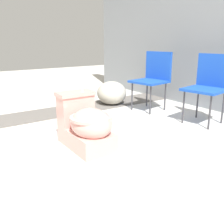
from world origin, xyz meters
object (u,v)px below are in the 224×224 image
(toilet, at_px, (86,125))
(folding_chair_left, at_px, (154,75))
(boulder_near, at_px, (112,93))
(folding_chair_middle, at_px, (210,81))

(toilet, height_order, folding_chair_left, folding_chair_left)
(toilet, bearing_deg, boulder_near, 138.21)
(folding_chair_left, bearing_deg, boulder_near, -68.48)
(toilet, xyz_separation_m, folding_chair_middle, (0.16, 1.64, 0.29))
(folding_chair_left, distance_m, folding_chair_middle, 0.86)
(folding_chair_left, relative_size, boulder_near, 1.62)
(folding_chair_middle, bearing_deg, toilet, -14.05)
(folding_chair_left, xyz_separation_m, boulder_near, (-0.58, -0.33, -0.33))
(toilet, distance_m, folding_chair_middle, 1.67)
(folding_chair_middle, bearing_deg, folding_chair_left, -90.91)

